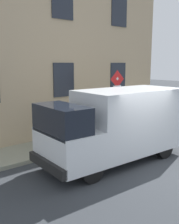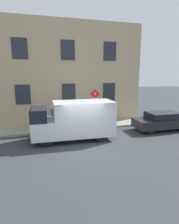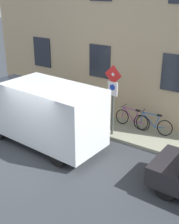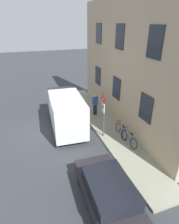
{
  "view_description": "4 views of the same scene",
  "coord_description": "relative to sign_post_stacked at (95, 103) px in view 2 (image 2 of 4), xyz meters",
  "views": [
    {
      "loc": [
        -4.97,
        6.88,
        3.4
      ],
      "look_at": [
        2.85,
        0.13,
        1.49
      ],
      "focal_mm": 42.36,
      "sensor_mm": 36.0,
      "label": 1
    },
    {
      "loc": [
        -10.48,
        2.84,
        4.34
      ],
      "look_at": [
        2.9,
        -1.2,
        1.4
      ],
      "focal_mm": 30.56,
      "sensor_mm": 36.0,
      "label": 2
    },
    {
      "loc": [
        -6.71,
        -7.23,
        5.95
      ],
      "look_at": [
        2.32,
        -1.09,
        1.29
      ],
      "focal_mm": 48.41,
      "sensor_mm": 36.0,
      "label": 3
    },
    {
      "loc": [
        -1.17,
        -11.35,
        6.92
      ],
      "look_at": [
        2.84,
        0.18,
        1.06
      ],
      "focal_mm": 30.64,
      "sensor_mm": 36.0,
      "label": 4
    }
  ],
  "objects": [
    {
      "name": "bicycle_purple",
      "position": [
        1.14,
        -0.37,
        -1.54
      ],
      "size": [
        0.46,
        1.72,
        0.89
      ],
      "rotation": [
        0.0,
        0.0,
        1.49
      ],
      "color": "black",
      "rests_on": "sidewalk_slab"
    },
    {
      "name": "sidewalk_slab",
      "position": [
        0.74,
        1.68,
        -1.99
      ],
      "size": [
        1.9,
        14.8,
        0.14
      ],
      "primitive_type": "cube",
      "color": "gray",
      "rests_on": "ground_plane"
    },
    {
      "name": "bicycle_blue",
      "position": [
        1.14,
        -1.31,
        -1.54
      ],
      "size": [
        0.46,
        1.72,
        0.89
      ],
      "rotation": [
        0.0,
        0.0,
        1.62
      ],
      "color": "black",
      "rests_on": "sidewalk_slab"
    },
    {
      "name": "pedestrian",
      "position": [
        0.66,
        3.12,
        -0.99
      ],
      "size": [
        0.42,
        0.29,
        1.72
      ],
      "rotation": [
        0.0,
        0.0,
        1.64
      ],
      "color": "#262B47",
      "rests_on": "sidewalk_slab"
    },
    {
      "name": "sign_post_stacked",
      "position": [
        0.0,
        0.0,
        0.0
      ],
      "size": [
        0.17,
        0.56,
        2.84
      ],
      "color": "#474C47",
      "rests_on": "sidewalk_slab"
    },
    {
      "name": "parked_hatchback",
      "position": [
        -1.76,
        -4.72,
        -1.32
      ],
      "size": [
        1.87,
        4.05,
        1.38
      ],
      "rotation": [
        0.0,
        0.0,
        1.54
      ],
      "color": "black",
      "rests_on": "ground_plane"
    },
    {
      "name": "building_facade",
      "position": [
        2.04,
        1.68,
        2.12
      ],
      "size": [
        0.75,
        12.8,
        8.34
      ],
      "color": "tan",
      "rests_on": "ground_plane"
    },
    {
      "name": "delivery_van",
      "position": [
        -1.92,
        2.02,
        -0.72
      ],
      "size": [
        2.31,
        5.44,
        2.5
      ],
      "rotation": [
        0.0,
        0.0,
        1.51
      ],
      "color": "silver",
      "rests_on": "ground_plane"
    },
    {
      "name": "ground_plane",
      "position": [
        -3.09,
        1.68,
        -2.06
      ],
      "size": [
        80.0,
        80.0,
        0.0
      ],
      "primitive_type": "plane",
      "color": "#32363A"
    }
  ]
}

